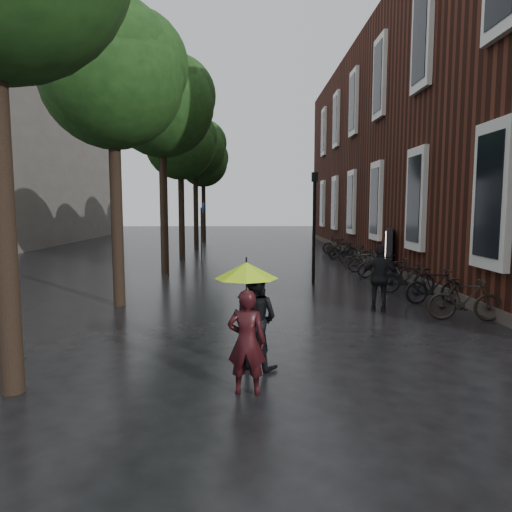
{
  "coord_description": "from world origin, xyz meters",
  "views": [
    {
      "loc": [
        -0.54,
        -5.55,
        2.73
      ],
      "look_at": [
        -0.32,
        5.92,
        1.49
      ],
      "focal_mm": 32.0,
      "sensor_mm": 36.0,
      "label": 1
    }
  ],
  "objects_px": {
    "person_burgundy": "(247,342)",
    "person_black": "(255,319)",
    "parked_bicycles": "(373,262)",
    "pedestrian_walking": "(380,278)",
    "lamp_post": "(314,217)",
    "ad_lightbox": "(389,251)"
  },
  "relations": [
    {
      "from": "lamp_post",
      "to": "ad_lightbox",
      "type": "bearing_deg",
      "value": 36.28
    },
    {
      "from": "pedestrian_walking",
      "to": "parked_bicycles",
      "type": "relative_size",
      "value": 0.11
    },
    {
      "from": "pedestrian_walking",
      "to": "parked_bicycles",
      "type": "bearing_deg",
      "value": -89.44
    },
    {
      "from": "parked_bicycles",
      "to": "lamp_post",
      "type": "bearing_deg",
      "value": -140.07
    },
    {
      "from": "parked_bicycles",
      "to": "pedestrian_walking",
      "type": "bearing_deg",
      "value": -104.1
    },
    {
      "from": "person_burgundy",
      "to": "ad_lightbox",
      "type": "height_order",
      "value": "ad_lightbox"
    },
    {
      "from": "person_burgundy",
      "to": "lamp_post",
      "type": "relative_size",
      "value": 0.4
    },
    {
      "from": "person_burgundy",
      "to": "parked_bicycles",
      "type": "bearing_deg",
      "value": -107.09
    },
    {
      "from": "person_black",
      "to": "lamp_post",
      "type": "distance_m",
      "value": 8.94
    },
    {
      "from": "person_burgundy",
      "to": "person_black",
      "type": "relative_size",
      "value": 0.93
    },
    {
      "from": "parked_bicycles",
      "to": "lamp_post",
      "type": "relative_size",
      "value": 4.23
    },
    {
      "from": "person_black",
      "to": "parked_bicycles",
      "type": "height_order",
      "value": "person_black"
    },
    {
      "from": "person_burgundy",
      "to": "person_black",
      "type": "bearing_deg",
      "value": -91.31
    },
    {
      "from": "person_burgundy",
      "to": "pedestrian_walking",
      "type": "relative_size",
      "value": 0.89
    },
    {
      "from": "person_black",
      "to": "parked_bicycles",
      "type": "distance_m",
      "value": 11.96
    },
    {
      "from": "lamp_post",
      "to": "person_black",
      "type": "bearing_deg",
      "value": -104.66
    },
    {
      "from": "person_black",
      "to": "parked_bicycles",
      "type": "xyz_separation_m",
      "value": [
        5.02,
        10.85,
        -0.35
      ]
    },
    {
      "from": "parked_bicycles",
      "to": "person_burgundy",
      "type": "bearing_deg",
      "value": -113.39
    },
    {
      "from": "person_burgundy",
      "to": "parked_bicycles",
      "type": "height_order",
      "value": "person_burgundy"
    },
    {
      "from": "pedestrian_walking",
      "to": "lamp_post",
      "type": "bearing_deg",
      "value": -60.99
    },
    {
      "from": "person_black",
      "to": "ad_lightbox",
      "type": "xyz_separation_m",
      "value": [
        5.72,
        11.08,
        0.09
      ]
    },
    {
      "from": "person_black",
      "to": "parked_bicycles",
      "type": "bearing_deg",
      "value": -85.31
    }
  ]
}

